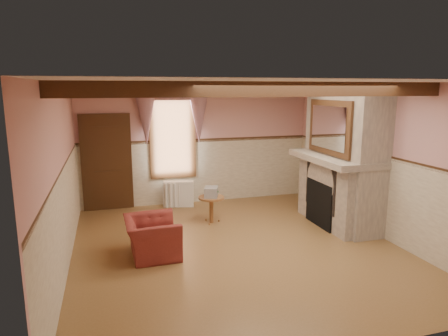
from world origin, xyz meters
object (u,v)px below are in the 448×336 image
object	(u,v)px
mantel_clock	(316,145)
oil_lamp	(325,145)
armchair	(152,237)
side_table	(211,210)
radiator	(178,194)
bowl	(335,153)

from	to	relation	value
mantel_clock	oil_lamp	xyz separation A→B (m)	(0.00, -0.38, 0.04)
armchair	side_table	bearing A→B (deg)	-47.13
armchair	oil_lamp	xyz separation A→B (m)	(3.69, 0.96, 1.24)
radiator	oil_lamp	size ratio (longest dim) A/B	2.50
armchair	oil_lamp	world-z (taller)	oil_lamp
side_table	oil_lamp	bearing A→B (deg)	-8.61
radiator	oil_lamp	bearing A→B (deg)	-18.19
oil_lamp	radiator	bearing A→B (deg)	149.03
side_table	bowl	distance (m)	2.73
armchair	side_table	size ratio (longest dim) A/B	1.76
side_table	radiator	size ratio (longest dim) A/B	0.79
radiator	mantel_clock	distance (m)	3.31
mantel_clock	armchair	bearing A→B (deg)	-160.11
bowl	side_table	bearing A→B (deg)	162.10
side_table	bowl	bearing A→B (deg)	-17.90
bowl	mantel_clock	distance (m)	0.78
armchair	radiator	world-z (taller)	armchair
side_table	radiator	bearing A→B (deg)	108.80
side_table	bowl	world-z (taller)	bowl
side_table	bowl	size ratio (longest dim) A/B	1.65
oil_lamp	mantel_clock	bearing A→B (deg)	90.00
bowl	oil_lamp	size ratio (longest dim) A/B	1.19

